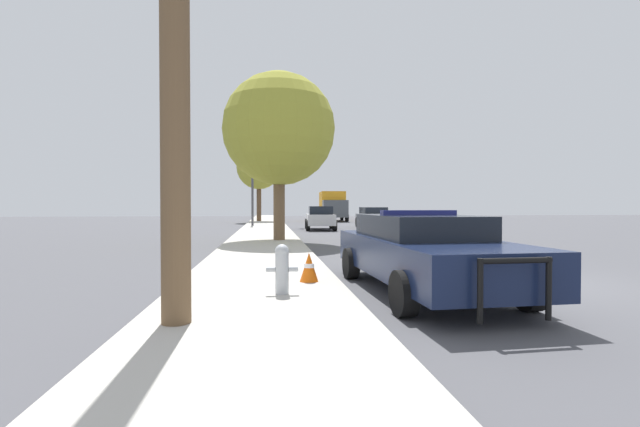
{
  "coord_description": "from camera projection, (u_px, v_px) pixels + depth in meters",
  "views": [
    {
      "loc": [
        -4.95,
        -7.97,
        1.53
      ],
      "look_at": [
        -1.56,
        19.66,
        1.02
      ],
      "focal_mm": 24.0,
      "sensor_mm": 36.0,
      "label": 1
    }
  ],
  "objects": [
    {
      "name": "fire_hydrant",
      "position": [
        282.0,
        267.0,
        6.79
      ],
      "size": [
        0.51,
        0.22,
        0.79
      ],
      "color": "#B7BCC1",
      "rests_on": "sidewalk_left"
    },
    {
      "name": "utility_pole",
      "position": [
        175.0,
        20.0,
        5.03
      ],
      "size": [
        1.4,
        0.35,
        7.06
      ],
      "color": "brown",
      "rests_on": "sidewalk_left"
    },
    {
      "name": "tree_sidewalk_far",
      "position": [
        259.0,
        168.0,
        38.66
      ],
      "size": [
        4.0,
        4.0,
        6.88
      ],
      "color": "brown",
      "rests_on": "sidewalk_left"
    },
    {
      "name": "tree_sidewalk_near",
      "position": [
        279.0,
        130.0,
        17.44
      ],
      "size": [
        4.59,
        4.59,
        6.82
      ],
      "color": "brown",
      "rests_on": "sidewalk_left"
    },
    {
      "name": "car_background_midblock",
      "position": [
        320.0,
        218.0,
        27.04
      ],
      "size": [
        2.08,
        4.34,
        1.49
      ],
      "rotation": [
        0.0,
        0.0,
        -0.07
      ],
      "color": "#B7B7BC",
      "rests_on": "ground_plane"
    },
    {
      "name": "traffic_cone",
      "position": [
        309.0,
        267.0,
        7.88
      ],
      "size": [
        0.35,
        0.35,
        0.54
      ],
      "color": "orange",
      "rests_on": "sidewalk_left"
    },
    {
      "name": "car_background_oncoming",
      "position": [
        374.0,
        217.0,
        29.36
      ],
      "size": [
        2.16,
        4.78,
        1.42
      ],
      "rotation": [
        0.0,
        0.0,
        3.09
      ],
      "color": "#B7B7BC",
      "rests_on": "ground_plane"
    },
    {
      "name": "ground_plane",
      "position": [
        517.0,
        282.0,
        8.54
      ],
      "size": [
        110.0,
        110.0,
        0.0
      ],
      "primitive_type": "plane",
      "color": "#4F4F54"
    },
    {
      "name": "sidewalk_left",
      "position": [
        260.0,
        285.0,
        7.92
      ],
      "size": [
        3.0,
        110.0,
        0.13
      ],
      "color": "#BCB7AD",
      "rests_on": "ground_plane"
    },
    {
      "name": "traffic_light",
      "position": [
        271.0,
        172.0,
        30.31
      ],
      "size": [
        3.51,
        0.35,
        5.39
      ],
      "color": "#424247",
      "rests_on": "sidewalk_left"
    },
    {
      "name": "police_car",
      "position": [
        423.0,
        250.0,
        7.6
      ],
      "size": [
        2.3,
        5.22,
        1.45
      ],
      "rotation": [
        0.0,
        0.0,
        3.18
      ],
      "color": "#141E3D",
      "rests_on": "ground_plane"
    },
    {
      "name": "box_truck",
      "position": [
        332.0,
        205.0,
        42.59
      ],
      "size": [
        2.8,
        6.78,
        2.92
      ],
      "rotation": [
        0.0,
        0.0,
        3.08
      ],
      "color": "#474C51",
      "rests_on": "ground_plane"
    }
  ]
}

